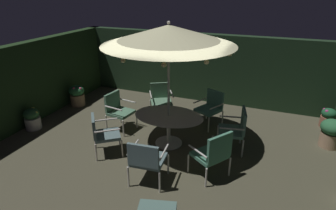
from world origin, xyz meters
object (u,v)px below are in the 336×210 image
at_px(patio_dining_table, 169,121).
at_px(potted_plant_front_corner, 77,95).
at_px(patio_chair_east, 161,98).
at_px(potted_plant_right_far, 328,117).
at_px(patio_chair_southwest, 147,158).
at_px(patio_chair_west, 214,152).
at_px(potted_plant_left_near, 331,132).
at_px(patio_umbrella, 169,35).
at_px(patio_chair_south, 102,132).
at_px(patio_chair_southeast, 118,108).
at_px(patio_chair_northeast, 211,106).
at_px(patio_chair_north, 236,127).
at_px(potted_plant_back_center, 32,118).

bearing_deg(patio_dining_table, potted_plant_front_corner, 162.48).
height_order(patio_chair_east, potted_plant_right_far, patio_chair_east).
bearing_deg(patio_chair_east, patio_chair_southwest, -72.33).
relative_size(patio_dining_table, patio_chair_west, 1.62).
height_order(patio_chair_southwest, potted_plant_left_near, patio_chair_southwest).
bearing_deg(potted_plant_right_far, patio_umbrella, -146.97).
bearing_deg(patio_chair_south, patio_chair_southeast, 104.43).
relative_size(potted_plant_front_corner, potted_plant_left_near, 0.96).
relative_size(patio_chair_northeast, patio_chair_east, 0.96).
relative_size(patio_umbrella, patio_chair_southwest, 3.00).
bearing_deg(patio_dining_table, patio_chair_northeast, 63.64).
bearing_deg(potted_plant_right_far, patio_chair_east, -166.64).
bearing_deg(patio_chair_north, patio_chair_northeast, 127.87).
height_order(patio_dining_table, potted_plant_right_far, patio_dining_table).
distance_m(patio_chair_east, potted_plant_left_near, 4.37).
height_order(patio_chair_southwest, patio_chair_west, patio_chair_west).
height_order(patio_chair_northeast, potted_plant_front_corner, patio_chair_northeast).
height_order(patio_dining_table, patio_chair_southwest, patio_chair_southwest).
bearing_deg(potted_plant_right_far, potted_plant_back_center, -157.78).
xyz_separation_m(patio_chair_south, patio_chair_west, (2.49, 0.05, 0.03)).
distance_m(patio_chair_west, potted_plant_back_center, 4.95).
bearing_deg(potted_plant_front_corner, potted_plant_back_center, -93.41).
relative_size(patio_umbrella, patio_chair_northeast, 3.08).
height_order(patio_chair_southeast, potted_plant_right_far, patio_chair_southeast).
bearing_deg(patio_chair_south, potted_plant_right_far, 34.16).
xyz_separation_m(patio_chair_northeast, patio_chair_east, (-1.44, -0.04, 0.03)).
xyz_separation_m(patio_chair_northeast, patio_chair_southeast, (-2.20, -1.14, 0.04)).
xyz_separation_m(patio_chair_northeast, patio_chair_south, (-1.90, -2.31, 0.00)).
relative_size(patio_chair_west, potted_plant_front_corner, 1.53).
bearing_deg(patio_chair_southeast, patio_chair_south, -75.57).
bearing_deg(potted_plant_right_far, patio_chair_southwest, -131.97).
bearing_deg(patio_chair_east, patio_chair_west, -47.46).
distance_m(patio_chair_north, patio_chair_south, 3.00).
xyz_separation_m(patio_chair_southeast, patio_chair_southwest, (1.67, -1.77, -0.02)).
relative_size(patio_chair_north, potted_plant_back_center, 1.75).
relative_size(patio_chair_north, potted_plant_left_near, 1.46).
bearing_deg(potted_plant_right_far, patio_chair_west, -126.36).
bearing_deg(patio_umbrella, potted_plant_left_near, 19.49).
relative_size(patio_chair_north, potted_plant_right_far, 1.92).
bearing_deg(patio_chair_east, potted_plant_left_near, -0.83).
relative_size(patio_chair_south, potted_plant_back_center, 1.62).
bearing_deg(patio_chair_south, patio_chair_northeast, 50.52).
relative_size(patio_chair_southwest, potted_plant_right_far, 1.83).
distance_m(patio_dining_table, patio_chair_southwest, 1.54).
distance_m(patio_umbrella, patio_chair_north, 2.54).
distance_m(patio_chair_north, patio_chair_southwest, 2.29).
xyz_separation_m(patio_umbrella, patio_chair_east, (-0.76, 1.34, -2.02)).
height_order(patio_chair_southwest, potted_plant_right_far, patio_chair_southwest).
height_order(patio_umbrella, potted_plant_back_center, patio_umbrella).
xyz_separation_m(patio_chair_southeast, patio_chair_west, (2.79, -1.11, -0.01)).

